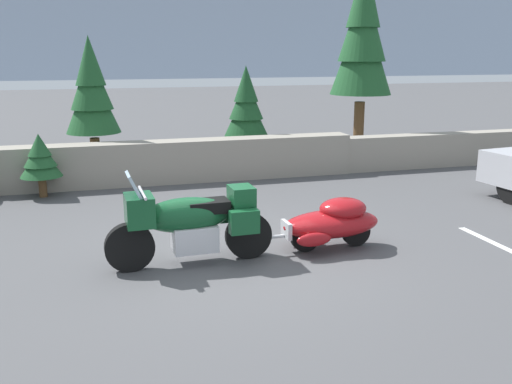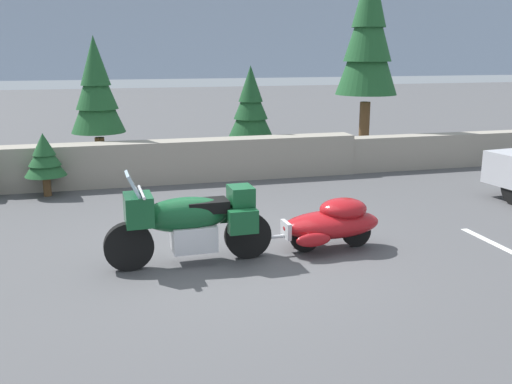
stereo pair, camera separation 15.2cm
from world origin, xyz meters
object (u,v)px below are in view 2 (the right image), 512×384
(pine_tree_secondary, at_px, (251,105))
(pine_tree_far_right, at_px, (96,90))
(touring_motorcycle, at_px, (189,220))
(pine_tree_tall, at_px, (368,34))
(car_shaped_trailer, at_px, (332,222))

(pine_tree_secondary, bearing_deg, pine_tree_far_right, -179.30)
(touring_motorcycle, height_order, pine_tree_far_right, pine_tree_far_right)
(pine_tree_tall, xyz_separation_m, pine_tree_far_right, (-7.03, -0.76, -1.29))
(pine_tree_tall, bearing_deg, touring_motorcycle, -130.38)
(pine_tree_far_right, bearing_deg, touring_motorcycle, -79.37)
(touring_motorcycle, height_order, pine_tree_tall, pine_tree_tall)
(car_shaped_trailer, relative_size, pine_tree_tall, 0.42)
(pine_tree_tall, bearing_deg, pine_tree_secondary, -168.09)
(car_shaped_trailer, bearing_deg, pine_tree_secondary, 86.76)
(touring_motorcycle, bearing_deg, car_shaped_trailer, 1.71)
(touring_motorcycle, xyz_separation_m, pine_tree_far_right, (-1.15, 6.15, 1.39))
(pine_tree_secondary, bearing_deg, pine_tree_tall, 11.91)
(car_shaped_trailer, bearing_deg, pine_tree_far_right, 118.30)
(car_shaped_trailer, xyz_separation_m, pine_tree_secondary, (0.35, 6.13, 1.18))
(pine_tree_tall, relative_size, pine_tree_far_right, 1.64)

